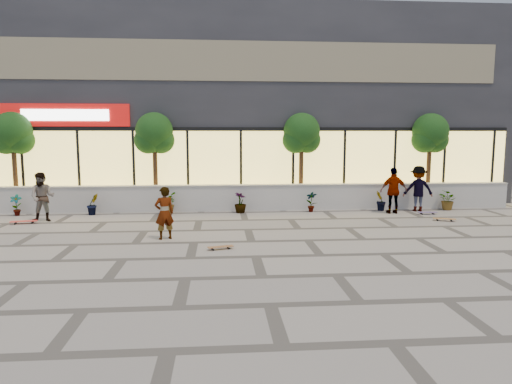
{
  "coord_description": "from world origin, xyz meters",
  "views": [
    {
      "loc": [
        -0.88,
        -11.06,
        3.04
      ],
      "look_at": [
        0.21,
        2.6,
        1.3
      ],
      "focal_mm": 32.0,
      "sensor_mm": 36.0,
      "label": 1
    }
  ],
  "objects": [
    {
      "name": "ground",
      "position": [
        0.0,
        0.0,
        0.0
      ],
      "size": [
        80.0,
        80.0,
        0.0
      ],
      "primitive_type": "plane",
      "color": "gray",
      "rests_on": "ground"
    },
    {
      "name": "planter_wall",
      "position": [
        0.0,
        7.0,
        0.52
      ],
      "size": [
        22.0,
        0.42,
        1.04
      ],
      "color": "#BCB8B3",
      "rests_on": "ground"
    },
    {
      "name": "retail_building",
      "position": [
        -0.0,
        12.49,
        4.25
      ],
      "size": [
        24.0,
        9.17,
        8.5
      ],
      "color": "#26262C",
      "rests_on": "ground"
    },
    {
      "name": "shrub_a",
      "position": [
        -8.5,
        6.45,
        0.41
      ],
      "size": [
        0.43,
        0.29,
        0.81
      ],
      "primitive_type": "imported",
      "color": "#183711",
      "rests_on": "ground"
    },
    {
      "name": "shrub_b",
      "position": [
        -5.7,
        6.45,
        0.41
      ],
      "size": [
        0.57,
        0.57,
        0.81
      ],
      "primitive_type": "imported",
      "rotation": [
        0.0,
        0.0,
        0.82
      ],
      "color": "#183711",
      "rests_on": "ground"
    },
    {
      "name": "shrub_c",
      "position": [
        -2.9,
        6.45,
        0.41
      ],
      "size": [
        0.68,
        0.77,
        0.81
      ],
      "primitive_type": "imported",
      "rotation": [
        0.0,
        0.0,
        1.64
      ],
      "color": "#183711",
      "rests_on": "ground"
    },
    {
      "name": "shrub_d",
      "position": [
        -0.1,
        6.45,
        0.41
      ],
      "size": [
        0.64,
        0.64,
        0.81
      ],
      "primitive_type": "imported",
      "rotation": [
        0.0,
        0.0,
        2.46
      ],
      "color": "#183711",
      "rests_on": "ground"
    },
    {
      "name": "shrub_e",
      "position": [
        2.7,
        6.45,
        0.41
      ],
      "size": [
        0.46,
        0.35,
        0.81
      ],
      "primitive_type": "imported",
      "rotation": [
        0.0,
        0.0,
        3.28
      ],
      "color": "#183711",
      "rests_on": "ground"
    },
    {
      "name": "shrub_f",
      "position": [
        5.5,
        6.45,
        0.41
      ],
      "size": [
        0.55,
        0.57,
        0.81
      ],
      "primitive_type": "imported",
      "rotation": [
        0.0,
        0.0,
        4.1
      ],
      "color": "#183711",
      "rests_on": "ground"
    },
    {
      "name": "shrub_g",
      "position": [
        8.3,
        6.45,
        0.41
      ],
      "size": [
        0.77,
        0.84,
        0.81
      ],
      "primitive_type": "imported",
      "rotation": [
        0.0,
        0.0,
        4.92
      ],
      "color": "#183711",
      "rests_on": "ground"
    },
    {
      "name": "tree_west",
      "position": [
        -9.0,
        7.7,
        2.99
      ],
      "size": [
        1.6,
        1.5,
        3.92
      ],
      "color": "#4A311A",
      "rests_on": "ground"
    },
    {
      "name": "tree_midwest",
      "position": [
        -3.5,
        7.7,
        2.99
      ],
      "size": [
        1.6,
        1.5,
        3.92
      ],
      "color": "#4A311A",
      "rests_on": "ground"
    },
    {
      "name": "tree_mideast",
      "position": [
        2.5,
        7.7,
        2.99
      ],
      "size": [
        1.6,
        1.5,
        3.92
      ],
      "color": "#4A311A",
      "rests_on": "ground"
    },
    {
      "name": "tree_east",
      "position": [
        8.0,
        7.7,
        2.99
      ],
      "size": [
        1.6,
        1.5,
        3.92
      ],
      "color": "#4A311A",
      "rests_on": "ground"
    },
    {
      "name": "skater_center",
      "position": [
        -2.5,
        2.13,
        0.77
      ],
      "size": [
        0.66,
        0.56,
        1.54
      ],
      "primitive_type": "imported",
      "rotation": [
        0.0,
        0.0,
        3.54
      ],
      "color": "white",
      "rests_on": "ground"
    },
    {
      "name": "skater_left",
      "position": [
        -7.06,
        5.21,
        0.86
      ],
      "size": [
        0.86,
        0.68,
        1.73
      ],
      "primitive_type": "imported",
      "rotation": [
        0.0,
        0.0,
        0.03
      ],
      "color": "#877057",
      "rests_on": "ground"
    },
    {
      "name": "skater_right_near",
      "position": [
        5.78,
        5.84,
        0.89
      ],
      "size": [
        1.05,
        0.46,
        1.78
      ],
      "primitive_type": "imported",
      "rotation": [
        0.0,
        0.0,
        3.12
      ],
      "color": "silver",
      "rests_on": "ground"
    },
    {
      "name": "skater_right_far",
      "position": [
        6.95,
        6.3,
        0.9
      ],
      "size": [
        1.25,
        0.84,
        1.8
      ],
      "primitive_type": "imported",
      "rotation": [
        0.0,
        0.0,
        2.99
      ],
      "color": "maroon",
      "rests_on": "ground"
    },
    {
      "name": "skateboard_center",
      "position": [
        -0.88,
        0.79,
        0.07
      ],
      "size": [
        0.72,
        0.36,
        0.08
      ],
      "rotation": [
        0.0,
        0.0,
        0.27
      ],
      "color": "brown",
      "rests_on": "ground"
    },
    {
      "name": "skateboard_left",
      "position": [
        -7.58,
        4.82,
        0.09
      ],
      "size": [
        0.88,
        0.39,
        0.1
      ],
      "rotation": [
        0.0,
        0.0,
        0.2
      ],
      "color": "red",
      "rests_on": "ground"
    },
    {
      "name": "skateboard_right_near",
      "position": [
        7.0,
        4.18,
        0.08
      ],
      "size": [
        0.77,
        0.43,
        0.09
      ],
      "rotation": [
        0.0,
        0.0,
        -0.33
      ],
      "color": "#915D2F",
      "rests_on": "ground"
    },
    {
      "name": "skateboard_right_far",
      "position": [
        7.01,
        5.53,
        0.07
      ],
      "size": [
        0.74,
        0.21,
        0.09
      ],
      "rotation": [
        0.0,
        0.0,
        -0.03
      ],
      "color": "#58457F",
      "rests_on": "ground"
    }
  ]
}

